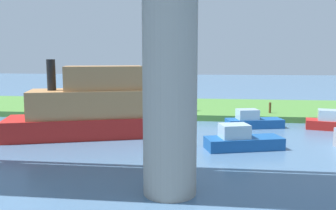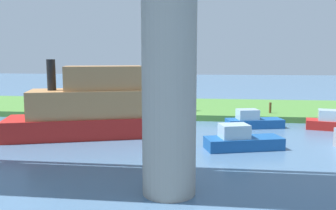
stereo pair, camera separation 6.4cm
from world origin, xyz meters
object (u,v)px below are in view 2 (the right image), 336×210
person_on_bank (192,103)px  pontoon_yellow (253,121)px  bridge_pylon (169,75)px  skiff_small (90,108)px  mooring_post (270,108)px  motorboat_red (336,123)px  houseboat_blue (241,140)px

person_on_bank → pontoon_yellow: bearing=137.2°
bridge_pylon → person_on_bank: bearing=-89.5°
bridge_pylon → pontoon_yellow: (-4.73, -13.75, -4.12)m
skiff_small → person_on_bank: bearing=-125.9°
mooring_post → person_on_bank: bearing=-3.2°
pontoon_yellow → motorboat_red: 5.97m
pontoon_yellow → houseboat_blue: (1.38, 6.57, 0.03)m
pontoon_yellow → motorboat_red: bearing=179.1°
bridge_pylon → skiff_small: bridge_pylon is taller
person_on_bank → motorboat_red: (-10.87, 4.64, -0.68)m
bridge_pylon → motorboat_red: bridge_pylon is taller
pontoon_yellow → bridge_pylon: bearing=71.0°
person_on_bank → mooring_post: size_ratio=1.51×
mooring_post → pontoon_yellow: bearing=65.2°
bridge_pylon → mooring_post: bridge_pylon is taller
bridge_pylon → mooring_post: size_ratio=10.02×
mooring_post → skiff_small: size_ratio=0.09×
bridge_pylon → houseboat_blue: bearing=-115.0°
bridge_pylon → houseboat_blue: 8.92m
motorboat_red → houseboat_blue: bearing=41.4°
person_on_bank → bridge_pylon: bearing=90.5°
houseboat_blue → pontoon_yellow: bearing=-101.8°
pontoon_yellow → motorboat_red: (-5.97, 0.09, 0.02)m
bridge_pylon → person_on_bank: 18.62m
skiff_small → pontoon_yellow: bearing=-159.3°
person_on_bank → motorboat_red: person_on_bank is taller
motorboat_red → pontoon_yellow: bearing=-0.9°
houseboat_blue → skiff_small: bearing=-13.1°
skiff_small → motorboat_red: (-17.24, -4.17, -1.39)m
mooring_post → skiff_small: (13.20, 8.43, 0.95)m
skiff_small → motorboat_red: skiff_small is taller
person_on_bank → pontoon_yellow: person_on_bank is taller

